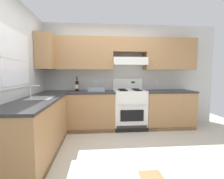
% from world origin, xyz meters
% --- Properties ---
extents(ground_plane, '(7.04, 7.04, 0.00)m').
position_xyz_m(ground_plane, '(0.00, 0.00, 0.00)').
color(ground_plane, beige).
extents(floor_accent_tile, '(0.30, 0.30, 0.01)m').
position_xyz_m(floor_accent_tile, '(0.41, -0.72, 0.00)').
color(floor_accent_tile, olive).
rests_on(floor_accent_tile, ground_plane).
extents(wall_back, '(4.68, 0.57, 2.55)m').
position_xyz_m(wall_back, '(0.41, 1.53, 1.48)').
color(wall_back, silver).
rests_on(wall_back, ground_plane).
extents(wall_left, '(0.47, 4.00, 2.55)m').
position_xyz_m(wall_left, '(-1.59, 0.23, 1.34)').
color(wall_left, silver).
rests_on(wall_left, ground_plane).
extents(counter_back_run, '(3.60, 0.65, 0.91)m').
position_xyz_m(counter_back_run, '(0.19, 1.24, 0.45)').
color(counter_back_run, '#A87A4C').
rests_on(counter_back_run, ground_plane).
extents(counter_left_run, '(0.63, 1.91, 1.13)m').
position_xyz_m(counter_left_run, '(-1.24, -0.00, 0.46)').
color(counter_left_run, '#A87A4C').
rests_on(counter_left_run, ground_plane).
extents(stove, '(0.76, 0.62, 1.20)m').
position_xyz_m(stove, '(0.50, 1.25, 0.48)').
color(stove, white).
rests_on(stove, ground_plane).
extents(wine_bottle, '(0.08, 0.08, 0.35)m').
position_xyz_m(wine_bottle, '(-0.75, 1.36, 1.05)').
color(wine_bottle, black).
rests_on(wine_bottle, counter_back_run).
extents(bowl, '(0.39, 0.28, 0.08)m').
position_xyz_m(bowl, '(-0.30, 1.28, 0.94)').
color(bowl, '#9EADB7').
rests_on(bowl, counter_back_run).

